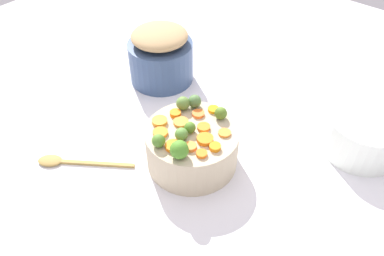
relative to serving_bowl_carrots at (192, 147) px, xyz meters
The scene contains 26 objects.
tabletop 0.07m from the serving_bowl_carrots, 59.60° to the right, with size 2.40×2.40×0.02m, color silver.
serving_bowl_carrots is the anchor object (origin of this frame).
metal_pot 0.38m from the serving_bowl_carrots, 125.07° to the right, with size 0.21×0.21×0.13m, color #32486D.
stuffing_mound 0.40m from the serving_bowl_carrots, 125.07° to the right, with size 0.18×0.18×0.05m, color tan.
carrot_slice_0 0.08m from the serving_bowl_carrots, 36.92° to the left, with size 0.03×0.03×0.01m, color orange.
carrot_slice_1 0.08m from the serving_bowl_carrots, 155.13° to the right, with size 0.03×0.03×0.01m, color orange.
carrot_slice_2 0.10m from the serving_bowl_carrots, 42.36° to the right, with size 0.04×0.04×0.01m, color orange.
carrot_slice_3 0.10m from the serving_bowl_carrots, 69.95° to the right, with size 0.04×0.04×0.01m, color orange.
carrot_slice_4 0.10m from the serving_bowl_carrots, 55.33° to the left, with size 0.03×0.03×0.01m, color orange.
carrot_slice_5 0.07m from the serving_bowl_carrots, 147.12° to the left, with size 0.03×0.03×0.01m, color orange.
carrot_slice_6 0.10m from the serving_bowl_carrots, 122.59° to the left, with size 0.03×0.03×0.01m, color orange.
carrot_slice_7 0.09m from the serving_bowl_carrots, 104.48° to the right, with size 0.03×0.03×0.01m, color orange.
carrot_slice_8 0.11m from the serving_bowl_carrots, behind, with size 0.03×0.03×0.01m, color orange.
carrot_slice_9 0.07m from the serving_bowl_carrots, 95.63° to the right, with size 0.04×0.04×0.01m, color orange.
carrot_slice_10 0.10m from the serving_bowl_carrots, 79.61° to the left, with size 0.03×0.03×0.01m, color orange.
carrot_slice_11 0.08m from the serving_bowl_carrots, 82.03° to the left, with size 0.04×0.04×0.01m, color orange.
carrot_slice_12 0.09m from the serving_bowl_carrots, ahead, with size 0.04×0.04×0.01m, color orange.
brussels_sprout_0 0.12m from the serving_bowl_carrots, 17.45° to the right, with size 0.03×0.03×0.03m, color #4C7B29.
brussels_sprout_1 0.11m from the serving_bowl_carrots, 163.52° to the left, with size 0.03×0.03×0.03m, color #547624.
brussels_sprout_2 0.12m from the serving_bowl_carrots, 144.33° to the right, with size 0.03×0.03×0.03m, color #4C713C.
brussels_sprout_3 0.08m from the serving_bowl_carrots, ahead, with size 0.03×0.03×0.03m, color #588939.
brussels_sprout_4 0.11m from the serving_bowl_carrots, 124.85° to the right, with size 0.04×0.04×0.04m, color #5A7F38.
brussels_sprout_5 0.12m from the serving_bowl_carrots, 21.11° to the left, with size 0.04×0.04×0.04m, color #488526.
brussels_sprout_6 0.07m from the serving_bowl_carrots, 20.74° to the right, with size 0.03×0.03×0.03m, color #4A7723.
wooden_spoon 0.33m from the serving_bowl_carrots, 48.86° to the right, with size 0.17×0.22×0.01m.
casserole_dish 0.45m from the serving_bowl_carrots, 135.91° to the left, with size 0.21×0.21×0.11m, color white.
Camera 1 is at (0.51, 0.46, 0.77)m, focal length 36.08 mm.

